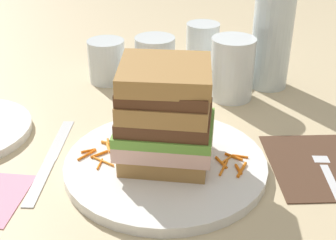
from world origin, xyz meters
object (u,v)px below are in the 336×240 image
main_plate (167,164)px  fork (331,173)px  napkin_dark (325,165)px  empty_tumbler_2 (157,63)px  water_bottle (277,0)px  empty_tumbler_0 (204,47)px  sandwich (167,116)px  empty_tumbler_1 (108,61)px  knife (51,160)px  juice_glass (233,71)px

main_plate → fork: (0.20, -0.01, -0.00)m
napkin_dark → empty_tumbler_2: 0.33m
main_plate → water_bottle: size_ratio=0.77×
empty_tumbler_0 → main_plate: bearing=-99.8°
main_plate → sandwich: sandwich is taller
main_plate → fork: size_ratio=1.52×
napkin_dark → fork: 0.02m
main_plate → empty_tumbler_2: (-0.03, 0.24, 0.04)m
main_plate → empty_tumbler_1: size_ratio=3.39×
main_plate → knife: 0.15m
juice_glass → empty_tumbler_0: size_ratio=1.14×
main_plate → empty_tumbler_2: bearing=96.0°
sandwich → fork: size_ratio=0.78×
main_plate → napkin_dark: (0.20, 0.01, -0.01)m
sandwich → knife: size_ratio=0.64×
knife → fork: bearing=-3.6°
main_plate → water_bottle: water_bottle is taller
knife → empty_tumbler_0: bearing=56.9°
empty_tumbler_1 → empty_tumbler_2: size_ratio=0.82×
knife → empty_tumbler_1: bearing=81.8°
knife → empty_tumbler_0: (0.21, 0.32, 0.04)m
sandwich → napkin_dark: sandwich is taller
fork → empty_tumbler_2: 0.34m
main_plate → napkin_dark: bearing=3.2°
napkin_dark → water_bottle: size_ratio=0.45×
fork → knife: 0.35m
fork → knife: bearing=176.4°
fork → water_bottle: size_ratio=0.51×
fork → empty_tumbler_2: size_ratio=1.83×
main_plate → knife: (-0.15, 0.01, -0.01)m
knife → empty_tumbler_1: size_ratio=2.68×
empty_tumbler_0 → empty_tumbler_1: empty_tumbler_0 is taller
sandwich → knife: (-0.15, 0.01, -0.07)m
sandwich → juice_glass: (0.10, 0.21, -0.03)m
sandwich → empty_tumbler_1: size_ratio=1.73×
sandwich → main_plate: bearing=-70.7°
juice_glass → water_bottle: 0.13m
main_plate → empty_tumbler_0: size_ratio=2.84×
fork → empty_tumbler_0: size_ratio=1.87×
napkin_dark → juice_glass: (-0.10, 0.20, 0.05)m
knife → napkin_dark: bearing=0.1°
sandwich → juice_glass: sandwich is taller
empty_tumbler_2 → knife: bearing=-118.2°
empty_tumbler_2 → empty_tumbler_1: bearing=161.7°
main_plate → napkin_dark: 0.20m
napkin_dark → sandwich: bearing=-176.8°
sandwich → empty_tumbler_2: sandwich is taller
empty_tumbler_0 → empty_tumbler_1: bearing=-161.5°
knife → water_bottle: bearing=38.1°
water_bottle → empty_tumbler_2: bearing=-174.7°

